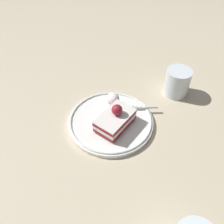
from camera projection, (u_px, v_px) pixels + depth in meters
name	position (u px, v px, depth m)	size (l,w,h in m)	color
ground_plane	(110.00, 124.00, 0.65)	(2.40, 2.40, 0.00)	beige
dessert_plate	(112.00, 122.00, 0.64)	(0.24, 0.24, 0.02)	white
cake_slice	(115.00, 119.00, 0.61)	(0.08, 0.12, 0.07)	maroon
whipped_cream_dollop	(113.00, 99.00, 0.67)	(0.04, 0.04, 0.03)	white
fork	(137.00, 108.00, 0.67)	(0.10, 0.07, 0.00)	silver
drink_glass_far	(177.00, 83.00, 0.71)	(0.08, 0.08, 0.09)	silver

